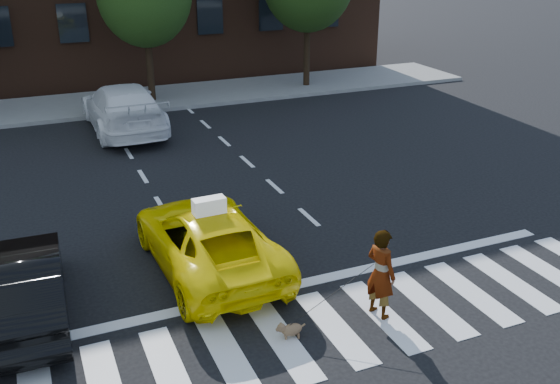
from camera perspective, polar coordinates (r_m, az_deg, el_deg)
name	(u,v)px	position (r m, az deg, el deg)	size (l,w,h in m)	color
ground	(335,328)	(11.38, 5.02, -12.27)	(120.00, 120.00, 0.00)	black
crosswalk	(335,328)	(11.38, 5.02, -12.25)	(13.00, 2.40, 0.01)	silver
stop_line	(297,284)	(12.58, 1.59, -8.45)	(12.00, 0.30, 0.01)	silver
sidewalk_far	(138,100)	(26.85, -12.84, 8.21)	(30.00, 4.00, 0.15)	slate
taxi	(208,239)	(12.97, -6.60, -4.26)	(2.20, 4.77, 1.33)	#FFE405
black_sedan	(22,286)	(12.16, -22.48, -7.93)	(1.41, 4.03, 1.33)	black
white_suv	(123,108)	(22.74, -14.16, 7.50)	(2.33, 5.72, 1.66)	white
woman	(381,273)	(11.38, 9.21, -7.36)	(0.63, 0.41, 1.73)	#999999
dog	(290,329)	(11.00, 0.89, -12.45)	(0.52, 0.28, 0.30)	#956C4C
taxi_sign	(209,206)	(12.45, -6.50, -1.26)	(0.65, 0.28, 0.32)	white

